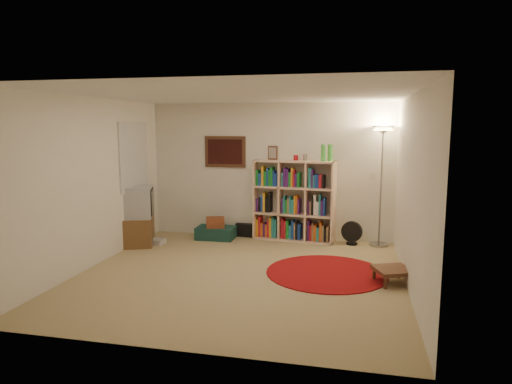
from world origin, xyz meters
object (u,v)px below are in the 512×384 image
bookshelf (293,202)px  floor_lamp (383,147)px  floor_fan (352,233)px  tv_stand (138,217)px  suitcase (216,233)px  side_table (393,271)px

bookshelf → floor_lamp: size_ratio=0.84×
bookshelf → floor_fan: size_ratio=4.18×
tv_stand → suitcase: 1.44m
tv_stand → side_table: 4.40m
bookshelf → tv_stand: 2.78m
bookshelf → floor_lamp: bearing=3.4°
floor_fan → bookshelf: bearing=-171.1°
floor_lamp → suitcase: 3.36m
bookshelf → tv_stand: (-2.62, -0.91, -0.21)m
tv_stand → bookshelf: bearing=-1.3°
bookshelf → side_table: (1.62, -2.05, -0.54)m
floor_lamp → suitcase: floor_lamp is taller
tv_stand → suitcase: size_ratio=1.48×
tv_stand → suitcase: bearing=8.6°
suitcase → floor_fan: bearing=1.4°
floor_fan → side_table: 2.00m
floor_fan → side_table: floor_fan is taller
tv_stand → floor_fan: bearing=-8.6°
floor_fan → side_table: bearing=-57.6°
bookshelf → floor_fan: bookshelf is taller
floor_lamp → floor_fan: 1.59m
bookshelf → tv_stand: bookshelf is taller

